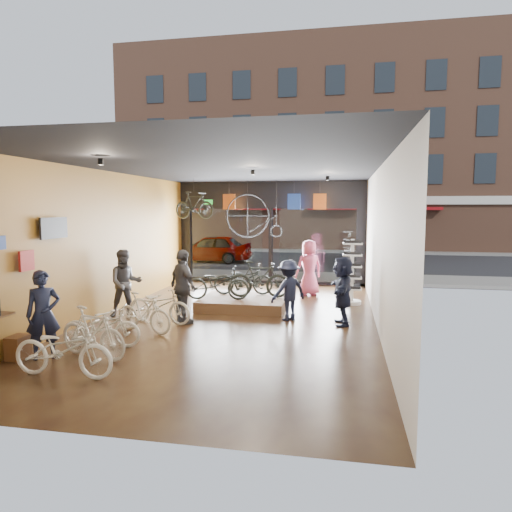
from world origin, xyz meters
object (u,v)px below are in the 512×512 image
(display_platform, at_px, (244,303))
(sunglasses_rack, at_px, (352,272))
(floor_bike_2, at_px, (102,326))
(display_bike_mid, at_px, (259,279))
(floor_bike_3, at_px, (144,313))
(display_bike_left, at_px, (217,283))
(floor_bike_1, at_px, (93,333))
(street_car, at_px, (211,248))
(customer_4, at_px, (309,268))
(customer_5, at_px, (342,291))
(customer_0, at_px, (43,314))
(floor_bike_0, at_px, (63,349))
(penny_farthing, at_px, (257,217))
(customer_3, at_px, (289,290))
(customer_2, at_px, (183,287))
(box_truck, at_px, (381,243))
(floor_bike_4, at_px, (159,305))
(display_bike_right, at_px, (243,279))
(hung_bike, at_px, (194,205))
(customer_1, at_px, (126,283))

(display_platform, bearing_deg, sunglasses_rack, 21.42)
(floor_bike_2, distance_m, display_bike_mid, 4.89)
(floor_bike_3, xyz_separation_m, display_bike_left, (1.03, 2.53, 0.30))
(floor_bike_2, distance_m, display_platform, 4.55)
(floor_bike_1, bearing_deg, display_bike_mid, -8.71)
(street_car, relative_size, customer_4, 2.34)
(display_bike_mid, bearing_deg, customer_5, -128.64)
(customer_4, bearing_deg, floor_bike_3, 28.91)
(display_bike_left, bearing_deg, customer_0, 147.72)
(display_platform, distance_m, display_bike_left, 0.97)
(floor_bike_3, bearing_deg, floor_bike_0, -166.12)
(floor_bike_1, height_order, sunglasses_rack, sunglasses_rack)
(penny_farthing, bearing_deg, customer_3, -69.76)
(customer_2, relative_size, customer_5, 1.09)
(box_truck, height_order, floor_bike_0, box_truck)
(street_car, xyz_separation_m, floor_bike_4, (2.40, -12.57, -0.27))
(customer_0, xyz_separation_m, customer_2, (1.68, 2.96, 0.08))
(box_truck, distance_m, customer_3, 11.12)
(floor_bike_3, distance_m, customer_3, 3.58)
(floor_bike_4, bearing_deg, box_truck, -17.04)
(floor_bike_0, relative_size, floor_bike_3, 1.18)
(display_bike_mid, bearing_deg, display_bike_right, 48.97)
(floor_bike_3, relative_size, display_bike_right, 0.89)
(display_platform, bearing_deg, customer_5, -25.68)
(display_bike_left, height_order, customer_4, customer_4)
(customer_4, height_order, hung_bike, hung_bike)
(street_car, xyz_separation_m, sunglasses_rack, (7.08, -9.39, 0.24))
(customer_4, bearing_deg, box_truck, -139.49)
(floor_bike_4, relative_size, sunglasses_rack, 0.90)
(display_bike_mid, bearing_deg, customer_1, 110.52)
(display_platform, bearing_deg, street_car, 111.10)
(box_truck, height_order, floor_bike_4, box_truck)
(floor_bike_2, bearing_deg, floor_bike_3, -25.79)
(display_bike_mid, bearing_deg, floor_bike_3, 138.66)
(floor_bike_3, relative_size, hung_bike, 0.97)
(display_bike_left, bearing_deg, floor_bike_3, 150.53)
(sunglasses_rack, relative_size, hung_bike, 1.22)
(floor_bike_2, xyz_separation_m, customer_5, (4.81, 2.73, 0.41))
(customer_1, height_order, hung_bike, hung_bike)
(floor_bike_1, distance_m, customer_1, 3.36)
(floor_bike_1, height_order, floor_bike_2, floor_bike_1)
(display_bike_right, xyz_separation_m, customer_0, (-2.65, -5.40, 0.08))
(floor_bike_0, distance_m, customer_1, 4.33)
(floor_bike_4, bearing_deg, customer_1, 77.21)
(floor_bike_0, distance_m, penny_farthing, 9.53)
(street_car, relative_size, display_bike_mid, 2.44)
(display_bike_right, bearing_deg, display_platform, -175.85)
(floor_bike_3, relative_size, customer_0, 0.92)
(customer_1, distance_m, customer_2, 1.77)
(display_platform, xyz_separation_m, display_bike_right, (-0.12, 0.51, 0.60))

